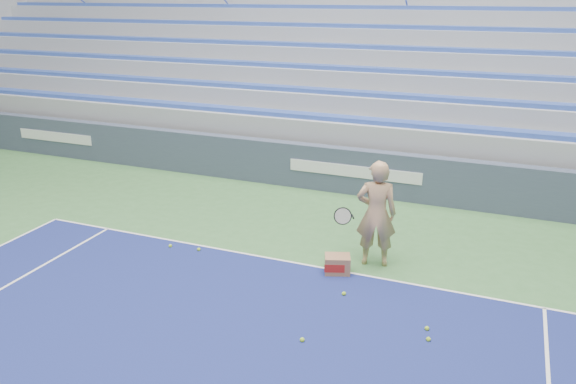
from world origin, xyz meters
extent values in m
cube|color=white|center=(0.00, 11.88, 0.01)|extent=(10.97, 0.05, 0.00)
cube|color=#3B455A|center=(0.00, 15.88, 0.55)|extent=(30.00, 0.30, 1.10)
cube|color=white|center=(-9.00, 15.72, 0.60)|extent=(2.60, 0.02, 0.28)
cube|color=white|center=(0.00, 15.72, 0.60)|extent=(3.20, 0.02, 0.28)
cube|color=#989BA0|center=(0.00, 20.43, 0.55)|extent=(30.00, 8.50, 1.10)
cube|color=#989BA0|center=(0.00, 20.43, 1.35)|extent=(30.00, 8.50, 0.50)
cube|color=#304EAE|center=(0.00, 16.56, 1.66)|extent=(29.60, 0.42, 0.11)
cube|color=#989BA0|center=(0.00, 20.86, 1.85)|extent=(30.00, 7.65, 0.50)
cube|color=#304EAE|center=(0.00, 17.41, 2.16)|extent=(29.60, 0.42, 0.11)
cube|color=#989BA0|center=(0.00, 21.28, 2.35)|extent=(30.00, 6.80, 0.50)
cube|color=#304EAE|center=(0.00, 18.26, 2.66)|extent=(29.60, 0.42, 0.11)
cube|color=#989BA0|center=(0.00, 21.71, 2.85)|extent=(30.00, 5.95, 0.50)
cube|color=#304EAE|center=(0.00, 19.11, 3.16)|extent=(29.60, 0.42, 0.11)
cube|color=#989BA0|center=(0.00, 22.13, 3.35)|extent=(30.00, 5.10, 0.50)
cube|color=#304EAE|center=(0.00, 19.96, 3.66)|extent=(29.60, 0.42, 0.11)
cube|color=#989BA0|center=(0.00, 22.56, 3.85)|extent=(30.00, 4.25, 0.50)
cube|color=#304EAE|center=(0.00, 20.81, 4.15)|extent=(29.60, 0.42, 0.11)
cube|color=#989BA0|center=(0.00, 22.98, 4.35)|extent=(30.00, 3.40, 0.50)
cube|color=#989BA0|center=(-15.15, 20.43, 3.05)|extent=(0.30, 8.80, 6.10)
cube|color=#989BA0|center=(0.00, 24.98, 3.65)|extent=(31.00, 0.40, 7.30)
imported|color=tan|center=(1.31, 12.41, 0.96)|extent=(0.79, 0.61, 1.92)
cylinder|color=black|center=(0.96, 12.16, 0.95)|extent=(0.12, 0.27, 0.08)
cylinder|color=beige|center=(0.86, 11.88, 1.05)|extent=(0.29, 0.16, 0.28)
torus|color=black|center=(0.86, 11.88, 1.05)|extent=(0.31, 0.18, 0.30)
cube|color=#936647|center=(0.81, 11.82, 0.16)|extent=(0.52, 0.45, 0.32)
cube|color=#B21E19|center=(0.81, 11.65, 0.16)|extent=(0.33, 0.13, 0.15)
sphere|color=#A2D62B|center=(2.59, 10.36, 0.03)|extent=(0.07, 0.07, 0.07)
sphere|color=#A2D62B|center=(-1.85, 11.68, 0.03)|extent=(0.07, 0.07, 0.07)
sphere|color=#A2D62B|center=(1.14, 11.12, 0.03)|extent=(0.07, 0.07, 0.07)
sphere|color=#A2D62B|center=(0.96, 9.69, 0.03)|extent=(0.07, 0.07, 0.07)
sphere|color=#A2D62B|center=(2.53, 10.62, 0.03)|extent=(0.07, 0.07, 0.07)
sphere|color=#A2D62B|center=(-2.44, 11.62, 0.03)|extent=(0.07, 0.07, 0.07)
camera|label=1|loc=(3.25, 3.45, 4.59)|focal=35.00mm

